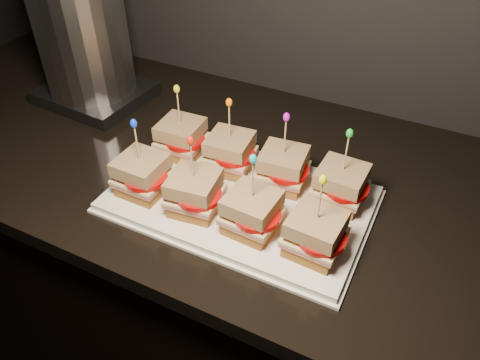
% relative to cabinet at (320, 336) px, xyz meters
% --- Properties ---
extents(cabinet, '(2.27, 0.64, 0.86)m').
position_rel_cabinet_xyz_m(cabinet, '(0.00, 0.00, 0.00)').
color(cabinet, black).
rests_on(cabinet, ground).
extents(granite_slab, '(2.31, 0.68, 0.04)m').
position_rel_cabinet_xyz_m(granite_slab, '(0.00, -0.00, 0.45)').
color(granite_slab, black).
rests_on(granite_slab, cabinet).
extents(platter, '(0.46, 0.29, 0.02)m').
position_rel_cabinet_xyz_m(platter, '(-0.18, -0.10, 0.48)').
color(platter, white).
rests_on(platter, granite_slab).
extents(platter_rim, '(0.48, 0.30, 0.01)m').
position_rel_cabinet_xyz_m(platter_rim, '(-0.18, -0.10, 0.47)').
color(platter_rim, white).
rests_on(platter_rim, granite_slab).
extents(sandwich_0_bread_bot, '(0.08, 0.08, 0.02)m').
position_rel_cabinet_xyz_m(sandwich_0_bread_bot, '(-0.34, -0.04, 0.50)').
color(sandwich_0_bread_bot, brown).
rests_on(sandwich_0_bread_bot, platter).
extents(sandwich_0_ham, '(0.09, 0.09, 0.01)m').
position_rel_cabinet_xyz_m(sandwich_0_ham, '(-0.34, -0.04, 0.51)').
color(sandwich_0_ham, '#BB6052').
rests_on(sandwich_0_ham, sandwich_0_bread_bot).
extents(sandwich_0_cheese, '(0.09, 0.09, 0.01)m').
position_rel_cabinet_xyz_m(sandwich_0_cheese, '(-0.34, -0.04, 0.52)').
color(sandwich_0_cheese, beige).
rests_on(sandwich_0_cheese, sandwich_0_ham).
extents(sandwich_0_tomato, '(0.08, 0.08, 0.01)m').
position_rel_cabinet_xyz_m(sandwich_0_tomato, '(-0.33, -0.04, 0.53)').
color(sandwich_0_tomato, '#B50806').
rests_on(sandwich_0_tomato, sandwich_0_cheese).
extents(sandwich_0_bread_top, '(0.09, 0.09, 0.03)m').
position_rel_cabinet_xyz_m(sandwich_0_bread_top, '(-0.34, -0.04, 0.54)').
color(sandwich_0_bread_top, '#552B0C').
rests_on(sandwich_0_bread_top, sandwich_0_tomato).
extents(sandwich_0_pick, '(0.00, 0.00, 0.09)m').
position_rel_cabinet_xyz_m(sandwich_0_pick, '(-0.34, -0.04, 0.59)').
color(sandwich_0_pick, tan).
rests_on(sandwich_0_pick, sandwich_0_bread_top).
extents(sandwich_0_frill, '(0.01, 0.01, 0.02)m').
position_rel_cabinet_xyz_m(sandwich_0_frill, '(-0.34, -0.04, 0.63)').
color(sandwich_0_frill, yellow).
rests_on(sandwich_0_frill, sandwich_0_pick).
extents(sandwich_1_bread_bot, '(0.09, 0.09, 0.02)m').
position_rel_cabinet_xyz_m(sandwich_1_bread_bot, '(-0.23, -0.04, 0.50)').
color(sandwich_1_bread_bot, brown).
rests_on(sandwich_1_bread_bot, platter).
extents(sandwich_1_ham, '(0.10, 0.09, 0.01)m').
position_rel_cabinet_xyz_m(sandwich_1_ham, '(-0.23, -0.04, 0.51)').
color(sandwich_1_ham, '#BB6052').
rests_on(sandwich_1_ham, sandwich_1_bread_bot).
extents(sandwich_1_cheese, '(0.10, 0.09, 0.01)m').
position_rel_cabinet_xyz_m(sandwich_1_cheese, '(-0.23, -0.04, 0.52)').
color(sandwich_1_cheese, beige).
rests_on(sandwich_1_cheese, sandwich_1_ham).
extents(sandwich_1_tomato, '(0.08, 0.08, 0.01)m').
position_rel_cabinet_xyz_m(sandwich_1_tomato, '(-0.22, -0.04, 0.53)').
color(sandwich_1_tomato, '#B50806').
rests_on(sandwich_1_tomato, sandwich_1_cheese).
extents(sandwich_1_bread_top, '(0.09, 0.09, 0.03)m').
position_rel_cabinet_xyz_m(sandwich_1_bread_top, '(-0.23, -0.04, 0.54)').
color(sandwich_1_bread_top, '#552B0C').
rests_on(sandwich_1_bread_top, sandwich_1_tomato).
extents(sandwich_1_pick, '(0.00, 0.00, 0.09)m').
position_rel_cabinet_xyz_m(sandwich_1_pick, '(-0.23, -0.04, 0.59)').
color(sandwich_1_pick, tan).
rests_on(sandwich_1_pick, sandwich_1_bread_top).
extents(sandwich_1_frill, '(0.01, 0.01, 0.02)m').
position_rel_cabinet_xyz_m(sandwich_1_frill, '(-0.23, -0.04, 0.63)').
color(sandwich_1_frill, orange).
rests_on(sandwich_1_frill, sandwich_1_pick).
extents(sandwich_2_bread_bot, '(0.09, 0.09, 0.02)m').
position_rel_cabinet_xyz_m(sandwich_2_bread_bot, '(-0.12, -0.04, 0.50)').
color(sandwich_2_bread_bot, brown).
rests_on(sandwich_2_bread_bot, platter).
extents(sandwich_2_ham, '(0.10, 0.09, 0.01)m').
position_rel_cabinet_xyz_m(sandwich_2_ham, '(-0.12, -0.04, 0.51)').
color(sandwich_2_ham, '#BB6052').
rests_on(sandwich_2_ham, sandwich_2_bread_bot).
extents(sandwich_2_cheese, '(0.10, 0.10, 0.01)m').
position_rel_cabinet_xyz_m(sandwich_2_cheese, '(-0.12, -0.04, 0.52)').
color(sandwich_2_cheese, beige).
rests_on(sandwich_2_cheese, sandwich_2_ham).
extents(sandwich_2_tomato, '(0.08, 0.08, 0.01)m').
position_rel_cabinet_xyz_m(sandwich_2_tomato, '(-0.11, -0.04, 0.53)').
color(sandwich_2_tomato, '#B50806').
rests_on(sandwich_2_tomato, sandwich_2_cheese).
extents(sandwich_2_bread_top, '(0.09, 0.09, 0.03)m').
position_rel_cabinet_xyz_m(sandwich_2_bread_top, '(-0.12, -0.04, 0.54)').
color(sandwich_2_bread_top, '#552B0C').
rests_on(sandwich_2_bread_top, sandwich_2_tomato).
extents(sandwich_2_pick, '(0.00, 0.00, 0.09)m').
position_rel_cabinet_xyz_m(sandwich_2_pick, '(-0.12, -0.04, 0.59)').
color(sandwich_2_pick, tan).
rests_on(sandwich_2_pick, sandwich_2_bread_top).
extents(sandwich_2_frill, '(0.01, 0.01, 0.02)m').
position_rel_cabinet_xyz_m(sandwich_2_frill, '(-0.12, -0.04, 0.63)').
color(sandwich_2_frill, '#BC12C1').
rests_on(sandwich_2_frill, sandwich_2_pick).
extents(sandwich_3_bread_bot, '(0.08, 0.08, 0.02)m').
position_rel_cabinet_xyz_m(sandwich_3_bread_bot, '(-0.01, -0.04, 0.50)').
color(sandwich_3_bread_bot, brown).
rests_on(sandwich_3_bread_bot, platter).
extents(sandwich_3_ham, '(0.09, 0.09, 0.01)m').
position_rel_cabinet_xyz_m(sandwich_3_ham, '(-0.01, -0.04, 0.51)').
color(sandwich_3_ham, '#BB6052').
rests_on(sandwich_3_ham, sandwich_3_bread_bot).
extents(sandwich_3_cheese, '(0.09, 0.09, 0.01)m').
position_rel_cabinet_xyz_m(sandwich_3_cheese, '(-0.01, -0.04, 0.52)').
color(sandwich_3_cheese, beige).
rests_on(sandwich_3_cheese, sandwich_3_ham).
extents(sandwich_3_tomato, '(0.08, 0.08, 0.01)m').
position_rel_cabinet_xyz_m(sandwich_3_tomato, '(0.00, -0.04, 0.53)').
color(sandwich_3_tomato, '#B50806').
rests_on(sandwich_3_tomato, sandwich_3_cheese).
extents(sandwich_3_bread_top, '(0.08, 0.08, 0.03)m').
position_rel_cabinet_xyz_m(sandwich_3_bread_top, '(-0.01, -0.04, 0.54)').
color(sandwich_3_bread_top, '#552B0C').
rests_on(sandwich_3_bread_top, sandwich_3_tomato).
extents(sandwich_3_pick, '(0.00, 0.00, 0.09)m').
position_rel_cabinet_xyz_m(sandwich_3_pick, '(-0.01, -0.04, 0.59)').
color(sandwich_3_pick, tan).
rests_on(sandwich_3_pick, sandwich_3_bread_top).
extents(sandwich_3_frill, '(0.01, 0.01, 0.02)m').
position_rel_cabinet_xyz_m(sandwich_3_frill, '(-0.01, -0.04, 0.63)').
color(sandwich_3_frill, green).
rests_on(sandwich_3_frill, sandwich_3_pick).
extents(sandwich_4_bread_bot, '(0.08, 0.08, 0.02)m').
position_rel_cabinet_xyz_m(sandwich_4_bread_bot, '(-0.34, -0.17, 0.50)').
color(sandwich_4_bread_bot, brown).
rests_on(sandwich_4_bread_bot, platter).
extents(sandwich_4_ham, '(0.09, 0.09, 0.01)m').
position_rel_cabinet_xyz_m(sandwich_4_ham, '(-0.34, -0.17, 0.51)').
color(sandwich_4_ham, '#BB6052').
rests_on(sandwich_4_ham, sandwich_4_bread_bot).
extents(sandwich_4_cheese, '(0.09, 0.09, 0.01)m').
position_rel_cabinet_xyz_m(sandwich_4_cheese, '(-0.34, -0.17, 0.52)').
color(sandwich_4_cheese, beige).
rests_on(sandwich_4_cheese, sandwich_4_ham).
extents(sandwich_4_tomato, '(0.08, 0.08, 0.01)m').
position_rel_cabinet_xyz_m(sandwich_4_tomato, '(-0.33, -0.18, 0.53)').
color(sandwich_4_tomato, '#B50806').
rests_on(sandwich_4_tomato, sandwich_4_cheese).
extents(sandwich_4_bread_top, '(0.08, 0.08, 0.03)m').
position_rel_cabinet_xyz_m(sandwich_4_bread_top, '(-0.34, -0.17, 0.54)').
color(sandwich_4_bread_top, '#552B0C').
rests_on(sandwich_4_bread_top, sandwich_4_tomato).
extents(sandwich_4_pick, '(0.00, 0.00, 0.09)m').
position_rel_cabinet_xyz_m(sandwich_4_pick, '(-0.34, -0.17, 0.59)').
color(sandwich_4_pick, tan).
rests_on(sandwich_4_pick, sandwich_4_bread_top).
extents(sandwich_4_frill, '(0.01, 0.01, 0.02)m').
position_rel_cabinet_xyz_m(sandwich_4_frill, '(-0.34, -0.17, 0.63)').
color(sandwich_4_frill, '#0F34E3').
rests_on(sandwich_4_frill, sandwich_4_pick).
extents(sandwich_5_bread_bot, '(0.09, 0.09, 0.02)m').
position_rel_cabinet_xyz_m(sandwich_5_bread_bot, '(-0.23, -0.17, 0.50)').
color(sandwich_5_bread_bot, brown).
rests_on(sandwich_5_bread_bot, platter).
extents(sandwich_5_ham, '(0.10, 0.10, 0.01)m').
position_rel_cabinet_xyz_m(sandwich_5_ham, '(-0.23, -0.17, 0.51)').
color(sandwich_5_ham, '#BB6052').
rests_on(sandwich_5_ham, sandwich_5_bread_bot).
extents(sandwich_5_cheese, '(0.10, 0.10, 0.01)m').
position_rel_cabinet_xyz_m(sandwich_5_cheese, '(-0.23, -0.17, 0.52)').
color(sandwich_5_cheese, beige).
rests_on(sandwich_5_cheese, sandwich_5_ham).
extents(sandwich_5_tomato, '(0.08, 0.08, 0.01)m').
position_rel_cabinet_xyz_m(sandwich_5_tomato, '(-0.22, -0.18, 0.53)').
color(sandwich_5_tomato, '#B50806').
rests_on(sandwich_5_tomato, sandwich_5_cheese).
extents(sandwich_5_bread_top, '(0.09, 0.09, 0.03)m').
position_rel_cabinet_xyz_m(sandwich_5_bread_top, '(-0.23, -0.17, 0.54)').
color(sandwich_5_bread_top, '#552B0C').
rests_on(sandwich_5_bread_top, sandwich_5_tomato).
extents(sandwich_5_pick, '(0.00, 0.00, 0.09)m').
position_rel_cabinet_xyz_m(sandwich_5_pick, '(-0.23, -0.17, 0.59)').
color(sandwich_5_pick, tan).
rests_on(sandwich_5_pick, sandwich_5_bread_top).
extents(sandwich_5_frill, '(0.01, 0.01, 0.02)m').
position_rel_cabinet_xyz_m(sandwich_5_frill, '(-0.23, -0.17, 0.63)').
color(sandwich_5_frill, red).
rests_on(sandwich_5_frill, sandwich_5_pick).
extents(sandwich_6_bread_bot, '(0.08, 0.08, 0.02)m').
position_rel_cabinet_xyz_m(sandwich_6_bread_bot, '(-0.12, -0.17, 0.50)').
color(sandwich_6_bread_bot, brown).
rests_on(sandwich_6_bread_bot, platter).
extents(sandwich_6_ham, '(0.09, 0.09, 0.01)m').
position_rel_cabinet_xyz_m(sandwich_6_ham, '(-0.12, -0.17, 0.51)').
color(sandwich_6_ham, '#BB6052').
rests_on(sandwich_6_ham, sandwich_6_bread_bot).
extents(sandwich_6_cheese, '(0.09, 0.09, 0.01)m').
position_rel_cabinet_xyz_m(sandwich_6_cheese, '(-0.12, -0.17, 0.52)').
color(sandwich_6_cheese, beige).
rests_on(sandwich_6_cheese, sandwich_6_ham).
extents(sandwich_6_tomato, '(0.08, 0.08, 0.01)m').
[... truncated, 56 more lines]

